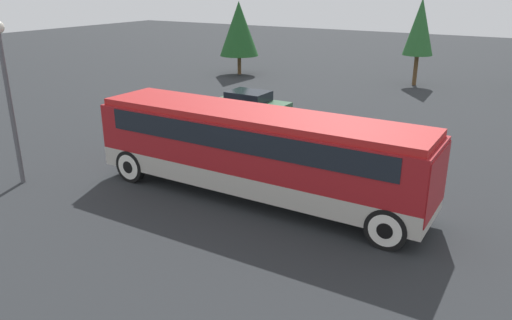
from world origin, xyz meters
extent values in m
plane|color=#26282B|center=(0.00, 0.00, 0.00)|extent=(120.00, 120.00, 0.00)
cube|color=#B7B2A8|center=(0.00, 0.00, 0.83)|extent=(11.31, 2.45, 0.66)
cube|color=maroon|center=(0.00, 0.00, 1.93)|extent=(11.31, 2.45, 1.54)
cube|color=black|center=(0.00, 0.00, 2.30)|extent=(9.95, 2.49, 0.69)
cube|color=#B21E1E|center=(0.00, 0.00, 2.81)|extent=(11.08, 2.25, 0.22)
cube|color=maroon|center=(5.51, 0.00, 1.71)|extent=(0.36, 2.35, 1.76)
cylinder|color=black|center=(4.72, -1.11, 0.58)|extent=(1.17, 0.28, 1.17)
cylinder|color=silver|center=(4.72, -1.11, 0.58)|extent=(0.91, 0.30, 0.91)
cylinder|color=black|center=(4.72, -1.11, 0.58)|extent=(0.44, 0.32, 0.44)
cylinder|color=black|center=(4.72, 1.11, 0.58)|extent=(1.17, 0.28, 1.17)
cylinder|color=silver|center=(4.72, 1.11, 0.58)|extent=(0.91, 0.30, 0.91)
cylinder|color=black|center=(4.72, 1.11, 0.58)|extent=(0.44, 0.32, 0.44)
cylinder|color=black|center=(-4.54, -1.11, 0.58)|extent=(1.17, 0.28, 1.17)
cylinder|color=silver|center=(-4.54, -1.11, 0.58)|extent=(0.91, 0.30, 0.91)
cylinder|color=black|center=(-4.54, -1.11, 0.58)|extent=(0.44, 0.32, 0.44)
cylinder|color=black|center=(-4.54, 1.11, 0.58)|extent=(1.17, 0.28, 1.17)
cylinder|color=silver|center=(-4.54, 1.11, 0.58)|extent=(0.91, 0.30, 0.91)
cylinder|color=black|center=(-4.54, 1.11, 0.58)|extent=(0.44, 0.32, 0.44)
cube|color=black|center=(-5.22, 4.85, 0.54)|extent=(4.07, 1.83, 0.61)
cube|color=black|center=(-5.39, 4.85, 1.13)|extent=(2.12, 1.65, 0.58)
cylinder|color=black|center=(-3.62, 4.03, 0.31)|extent=(0.62, 0.22, 0.62)
cylinder|color=black|center=(-3.62, 4.03, 0.31)|extent=(0.24, 0.26, 0.24)
cylinder|color=black|center=(-3.62, 5.68, 0.31)|extent=(0.62, 0.22, 0.62)
cylinder|color=black|center=(-3.62, 5.68, 0.31)|extent=(0.24, 0.26, 0.24)
cylinder|color=black|center=(-6.82, 4.03, 0.31)|extent=(0.62, 0.22, 0.62)
cylinder|color=black|center=(-6.82, 4.03, 0.31)|extent=(0.24, 0.26, 0.24)
cylinder|color=black|center=(-6.82, 5.68, 0.31)|extent=(0.62, 0.22, 0.62)
cylinder|color=black|center=(-6.82, 5.68, 0.31)|extent=(0.24, 0.26, 0.24)
cube|color=#2D5638|center=(-5.70, 8.94, 0.55)|extent=(4.02, 1.80, 0.56)
cube|color=black|center=(-5.87, 8.94, 1.09)|extent=(2.09, 1.62, 0.51)
cylinder|color=black|center=(-4.19, 8.12, 0.36)|extent=(0.72, 0.22, 0.72)
cylinder|color=black|center=(-4.19, 8.12, 0.36)|extent=(0.27, 0.26, 0.27)
cylinder|color=black|center=(-4.19, 9.75, 0.36)|extent=(0.72, 0.22, 0.72)
cylinder|color=black|center=(-4.19, 9.75, 0.36)|extent=(0.27, 0.26, 0.27)
cylinder|color=black|center=(-7.22, 8.12, 0.36)|extent=(0.72, 0.22, 0.72)
cylinder|color=black|center=(-7.22, 8.12, 0.36)|extent=(0.27, 0.26, 0.27)
cylinder|color=black|center=(-7.22, 9.75, 0.36)|extent=(0.72, 0.22, 0.72)
cylinder|color=black|center=(-7.22, 9.75, 0.36)|extent=(0.27, 0.26, 0.27)
cylinder|color=#515156|center=(-7.83, -3.19, 2.61)|extent=(0.16, 0.16, 5.22)
cylinder|color=brown|center=(-0.54, 22.16, 1.04)|extent=(0.28, 0.28, 2.07)
cone|color=#28602D|center=(-0.54, 22.16, 3.95)|extent=(2.01, 2.01, 3.76)
cylinder|color=brown|center=(-13.31, 19.51, 0.72)|extent=(0.28, 0.28, 1.45)
cone|color=#1E5123|center=(-13.31, 19.51, 3.45)|extent=(2.95, 2.95, 4.01)
camera|label=1|loc=(7.89, -13.04, 6.75)|focal=35.00mm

